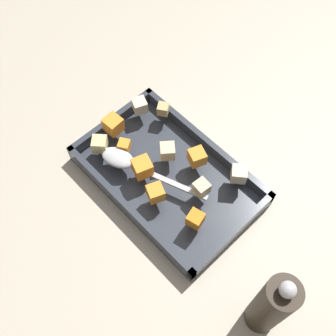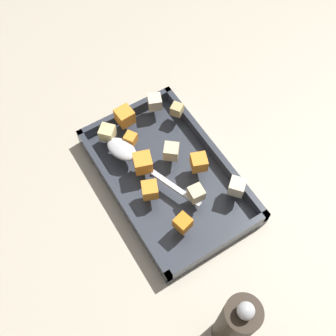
{
  "view_description": "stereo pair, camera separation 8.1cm",
  "coord_description": "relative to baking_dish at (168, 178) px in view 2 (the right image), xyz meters",
  "views": [
    {
      "loc": [
        -0.28,
        0.28,
        0.76
      ],
      "look_at": [
        0.01,
        0.01,
        0.05
      ],
      "focal_mm": 45.43,
      "sensor_mm": 36.0,
      "label": 1
    },
    {
      "loc": [
        -0.32,
        0.22,
        0.76
      ],
      "look_at": [
        0.01,
        0.01,
        0.05
      ],
      "focal_mm": 45.43,
      "sensor_mm": 36.0,
      "label": 2
    }
  ],
  "objects": [
    {
      "name": "ground_plane",
      "position": [
        -0.01,
        -0.01,
        -0.01
      ],
      "size": [
        4.0,
        4.0,
        0.0
      ],
      "primitive_type": "plane",
      "color": "#BCB29E"
    },
    {
      "name": "carrot_chunk_far_left",
      "position": [
        0.15,
        0.01,
        0.05
      ],
      "size": [
        0.03,
        0.03,
        0.03
      ],
      "primitive_type": "cube",
      "rotation": [
        0.0,
        0.0,
        0.07
      ],
      "color": "orange",
      "rests_on": "baking_dish"
    },
    {
      "name": "carrot_chunk_mid_right",
      "position": [
        -0.02,
        -0.06,
        0.04
      ],
      "size": [
        0.04,
        0.04,
        0.03
      ],
      "primitive_type": "cube",
      "rotation": [
        0.0,
        0.0,
        1.21
      ],
      "color": "orange",
      "rests_on": "baking_dish"
    },
    {
      "name": "potato_chunk_far_right",
      "position": [
        -0.1,
        -0.09,
        0.04
      ],
      "size": [
        0.04,
        0.04,
        0.03
      ],
      "primitive_type": "cube",
      "rotation": [
        0.0,
        0.0,
        3.84
      ],
      "color": "beige",
      "rests_on": "baking_dish"
    },
    {
      "name": "serving_spoon",
      "position": [
        0.07,
        0.05,
        0.04
      ],
      "size": [
        0.22,
        0.1,
        0.02
      ],
      "rotation": [
        0.0,
        0.0,
        3.5
      ],
      "color": "silver",
      "rests_on": "baking_dish"
    },
    {
      "name": "carrot_chunk_corner_se",
      "position": [
        0.03,
        0.04,
        0.05
      ],
      "size": [
        0.04,
        0.04,
        0.03
      ],
      "primitive_type": "cube",
      "rotation": [
        0.0,
        0.0,
        2.81
      ],
      "color": "orange",
      "rests_on": "baking_dish"
    },
    {
      "name": "parsnip_chunk_front_center",
      "position": [
        0.15,
        -0.06,
        0.04
      ],
      "size": [
        0.04,
        0.04,
        0.03
      ],
      "primitive_type": "cube",
      "rotation": [
        0.0,
        0.0,
        2.76
      ],
      "color": "beige",
      "rests_on": "baking_dish"
    },
    {
      "name": "baking_dish",
      "position": [
        0.0,
        0.0,
        0.0
      ],
      "size": [
        0.36,
        0.22,
        0.04
      ],
      "color": "#333842",
      "rests_on": "ground_plane"
    },
    {
      "name": "potato_chunk_heap_side",
      "position": [
        0.13,
        0.06,
        0.04
      ],
      "size": [
        0.04,
        0.04,
        0.03
      ],
      "primitive_type": "cube",
      "rotation": [
        0.0,
        0.0,
        0.75
      ],
      "color": "#E0CC89",
      "rests_on": "baking_dish"
    },
    {
      "name": "pepper_mill",
      "position": [
        -0.3,
        0.07,
        0.08
      ],
      "size": [
        0.05,
        0.05,
        0.21
      ],
      "color": "#2D2319",
      "rests_on": "ground_plane"
    },
    {
      "name": "carrot_chunk_near_left",
      "position": [
        0.1,
        0.03,
        0.04
      ],
      "size": [
        0.03,
        0.03,
        0.02
      ],
      "primitive_type": "cube",
      "rotation": [
        0.0,
        0.0,
        2.14
      ],
      "color": "orange",
      "rests_on": "baking_dish"
    },
    {
      "name": "potato_chunk_corner_nw",
      "position": [
        0.11,
        -0.09,
        0.04
      ],
      "size": [
        0.03,
        0.03,
        0.02
      ],
      "primitive_type": "cube",
      "rotation": [
        0.0,
        0.0,
        5.31
      ],
      "color": "tan",
      "rests_on": "baking_dish"
    },
    {
      "name": "carrot_chunk_heap_top",
      "position": [
        -0.02,
        0.05,
        0.04
      ],
      "size": [
        0.04,
        0.04,
        0.03
      ],
      "primitive_type": "cube",
      "rotation": [
        0.0,
        0.0,
        1.18
      ],
      "color": "orange",
      "rests_on": "baking_dish"
    },
    {
      "name": "carrot_chunk_center",
      "position": [
        -0.11,
        0.04,
        0.04
      ],
      "size": [
        0.03,
        0.03,
        0.03
      ],
      "primitive_type": "cube",
      "rotation": [
        0.0,
        0.0,
        1.82
      ],
      "color": "orange",
      "rests_on": "baking_dish"
    },
    {
      "name": "potato_chunk_near_right",
      "position": [
        -0.07,
        -0.02,
        0.04
      ],
      "size": [
        0.03,
        0.03,
        0.03
      ],
      "primitive_type": "cube",
      "rotation": [
        0.0,
        0.0,
        3.06
      ],
      "color": "beige",
      "rests_on": "baking_dish"
    },
    {
      "name": "potato_chunk_near_spoon",
      "position": [
        0.03,
        -0.02,
        0.04
      ],
      "size": [
        0.04,
        0.04,
        0.03
      ],
      "primitive_type": "cube",
      "rotation": [
        0.0,
        0.0,
        4.03
      ],
      "color": "beige",
      "rests_on": "baking_dish"
    }
  ]
}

